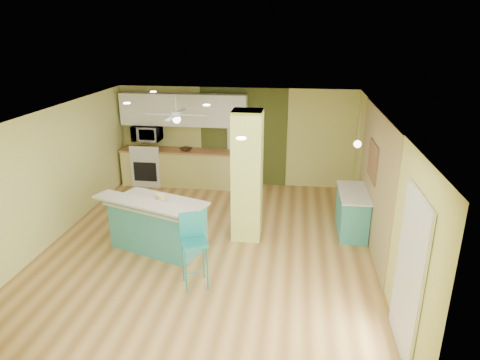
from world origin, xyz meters
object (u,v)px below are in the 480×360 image
object	(u,v)px
peninsula	(158,224)
bar_stool	(193,238)
fruit_bowl	(186,149)
side_counter	(352,211)
canister	(160,198)

from	to	relation	value
peninsula	bar_stool	world-z (taller)	bar_stool
fruit_bowl	side_counter	bearing A→B (deg)	-28.56
bar_stool	canister	size ratio (longest dim) A/B	7.22
fruit_bowl	peninsula	bearing A→B (deg)	-84.81
side_counter	fruit_bowl	xyz separation A→B (m)	(-3.93, 2.14, 0.55)
peninsula	canister	bearing A→B (deg)	23.68
fruit_bowl	canister	distance (m)	3.35
fruit_bowl	canister	xyz separation A→B (m)	(0.39, -3.33, 0.02)
peninsula	fruit_bowl	distance (m)	3.38
bar_stool	peninsula	bearing A→B (deg)	109.09
canister	bar_stool	bearing A→B (deg)	-50.99
peninsula	fruit_bowl	bearing A→B (deg)	115.01
peninsula	canister	xyz separation A→B (m)	(0.08, 0.01, 0.51)
fruit_bowl	bar_stool	bearing A→B (deg)	-74.16
bar_stool	canister	distance (m)	1.38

